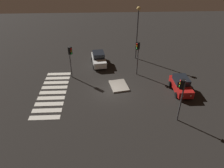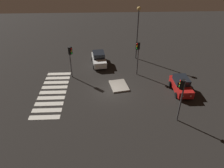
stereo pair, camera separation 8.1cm
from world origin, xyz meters
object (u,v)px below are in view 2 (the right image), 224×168
object	(u,v)px
traffic_light_south	(70,55)
street_lamp	(138,25)
traffic_light_north	(182,91)
traffic_island	(119,86)
car_white	(99,59)
car_red	(181,85)
traffic_light_west	(138,51)

from	to	relation	value
traffic_light_south	street_lamp	bearing A→B (deg)	65.90
traffic_light_north	traffic_island	bearing A→B (deg)	-9.36
traffic_light_south	traffic_light_north	distance (m)	14.63
car_white	car_red	world-z (taller)	car_white
traffic_island	traffic_light_west	xyz separation A→B (m)	(-2.92, 2.62, 3.49)
traffic_light_west	car_red	bearing A→B (deg)	89.76
car_white	traffic_light_west	world-z (taller)	traffic_light_west
traffic_light_north	car_red	bearing A→B (deg)	-70.81
car_white	traffic_light_west	bearing A→B (deg)	49.49
traffic_island	car_white	distance (m)	6.92
car_white	traffic_light_north	distance (m)	15.34
car_white	traffic_light_north	world-z (taller)	traffic_light_north
car_red	traffic_light_south	distance (m)	14.30
traffic_light_north	traffic_light_south	bearing A→B (deg)	2.80
traffic_light_south	traffic_light_west	bearing A→B (deg)	37.02
car_white	traffic_light_south	world-z (taller)	traffic_light_south
traffic_light_west	traffic_island	bearing A→B (deg)	0.13
car_red	traffic_light_south	world-z (taller)	traffic_light_south
traffic_light_south	street_lamp	xyz separation A→B (m)	(-5.65, 9.43, 2.11)
street_lamp	traffic_light_west	bearing A→B (deg)	-7.50
car_red	street_lamp	size ratio (longest dim) A/B	0.52
traffic_light_north	street_lamp	bearing A→B (deg)	-40.86
car_red	traffic_light_north	xyz separation A→B (m)	(5.10, -2.09, 2.65)
traffic_island	traffic_light_west	size ratio (longest dim) A/B	0.66
traffic_light_south	street_lamp	distance (m)	11.19
car_white	car_red	distance (m)	12.66
car_white	traffic_light_west	distance (m)	6.78
street_lamp	car_white	bearing A→B (deg)	-72.27
car_white	traffic_light_west	xyz separation A→B (m)	(3.45, 5.19, 2.66)
car_white	traffic_light_north	size ratio (longest dim) A/B	0.95
car_red	traffic_light_west	bearing A→B (deg)	-131.98
car_red	traffic_island	bearing A→B (deg)	-100.61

